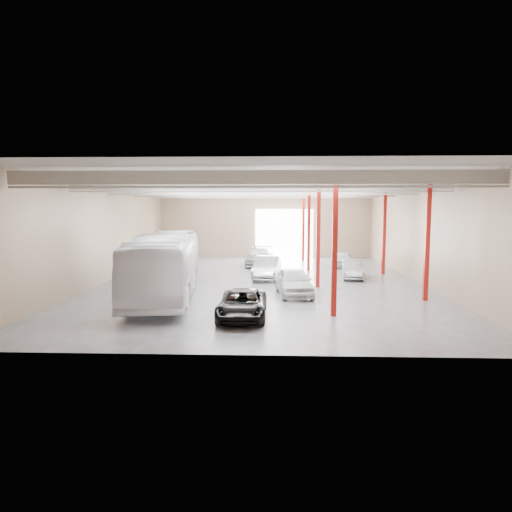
# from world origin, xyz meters

# --- Properties ---
(depot_shell) EXTENTS (22.12, 32.12, 7.06)m
(depot_shell) POSITION_xyz_m (0.13, 0.48, 4.98)
(depot_shell) COLOR #404045
(depot_shell) RESTS_ON ground
(coach_bus) EXTENTS (4.66, 13.69, 3.74)m
(coach_bus) POSITION_xyz_m (-5.51, -5.34, 1.87)
(coach_bus) COLOR silver
(coach_bus) RESTS_ON ground
(black_sedan) EXTENTS (2.26, 4.86, 1.35)m
(black_sedan) POSITION_xyz_m (-0.59, -10.59, 0.67)
(black_sedan) COLOR black
(black_sedan) RESTS_ON ground
(car_row_a) EXTENTS (2.47, 4.97, 1.63)m
(car_row_a) POSITION_xyz_m (2.11, -4.73, 0.81)
(car_row_a) COLOR silver
(car_row_a) RESTS_ON ground
(car_row_b) EXTENTS (2.19, 5.12, 1.64)m
(car_row_b) POSITION_xyz_m (0.41, 1.50, 0.82)
(car_row_b) COLOR #A0A1A5
(car_row_b) RESTS_ON ground
(car_row_c) EXTENTS (2.67, 5.66, 1.60)m
(car_row_c) POSITION_xyz_m (-0.36, 9.00, 0.80)
(car_row_c) COLOR gray
(car_row_c) RESTS_ON ground
(car_right_near) EXTENTS (1.96, 4.38, 1.40)m
(car_right_near) POSITION_xyz_m (6.79, 2.00, 0.70)
(car_right_near) COLOR #A2A2A7
(car_right_near) RESTS_ON ground
(car_right_far) EXTENTS (2.27, 4.13, 1.33)m
(car_right_far) POSITION_xyz_m (7.09, 8.71, 0.67)
(car_right_far) COLOR silver
(car_right_far) RESTS_ON ground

